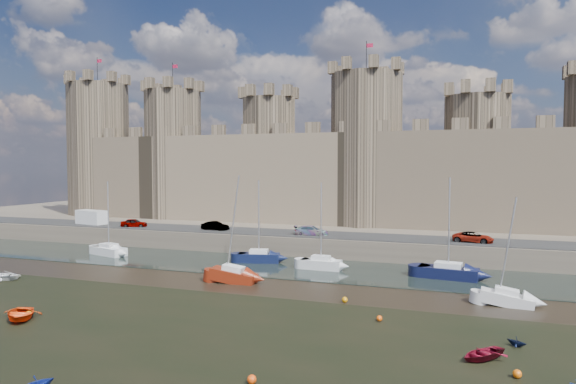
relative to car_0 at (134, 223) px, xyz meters
name	(u,v)px	position (x,y,z in m)	size (l,w,h in m)	color
ground	(202,336)	(29.30, -32.73, -3.14)	(160.00, 160.00, 0.00)	black
seaweed_patch	(150,369)	(29.30, -38.73, -3.13)	(70.00, 34.00, 0.01)	black
water_channel	(307,268)	(29.30, -8.73, -3.10)	(160.00, 12.00, 0.08)	black
quay	(367,223)	(29.30, 27.27, -1.89)	(160.00, 60.00, 2.50)	#4C443A
road	(329,235)	(29.30, 1.27, -0.59)	(160.00, 7.00, 0.10)	black
castle	(349,165)	(28.66, 15.27, 8.53)	(108.50, 11.00, 29.00)	#42382B
car_0	(134,223)	(0.00, 0.00, 0.00)	(1.51, 3.75, 1.28)	gray
car_1	(215,226)	(13.02, 0.56, 0.01)	(1.36, 3.91, 1.29)	gray
car_2	(311,231)	(27.11, 0.24, 0.00)	(1.78, 4.38, 1.27)	gray
car_3	(473,237)	(46.92, 0.55, 0.00)	(2.13, 4.61, 1.28)	gray
van	(91,217)	(-8.34, 0.77, 0.47)	(5.06, 2.02, 2.21)	silver
sailboat_0	(109,250)	(2.81, -9.18, -2.38)	(5.41, 3.28, 9.47)	silver
sailboat_1	(259,256)	(22.89, -7.28, -2.36)	(5.19, 3.04, 9.77)	black
sailboat_2	(321,263)	(30.98, -8.76, -2.35)	(4.51, 1.84, 9.65)	beige
sailboat_3	(448,271)	(44.50, -8.85, -2.34)	(6.13, 3.00, 10.33)	black
sailboat_4	(233,275)	(24.45, -17.55, -2.36)	(4.65, 2.00, 10.68)	maroon
sailboat_5	(507,298)	(49.44, -17.61, -2.47)	(4.28, 1.87, 9.06)	beige
dinghy_0	(20,315)	(14.80, -34.20, -2.74)	(2.74, 0.80, 3.84)	#E33E0D
dinghy_1	(37,383)	(25.52, -43.17, -2.72)	(1.38, 0.84, 1.60)	navy
dinghy_4	(482,355)	(47.22, -30.99, -2.83)	(2.09, 0.61, 2.93)	maroon
dinghy_6	(1,276)	(1.52, -24.16, -2.75)	(2.67, 0.77, 3.74)	white
dinghy_7	(517,342)	(49.38, -27.92, -2.83)	(1.02, 0.62, 1.18)	black
buoy_1	(345,300)	(36.58, -21.22, -2.89)	(0.50, 0.50, 0.50)	orange
buoy_2	(252,379)	(35.59, -38.67, -2.89)	(0.50, 0.50, 0.50)	#E7440A
buoy_3	(379,318)	(40.19, -25.43, -2.92)	(0.45, 0.45, 0.45)	#ED500A
buoy_4	(29,314)	(14.72, -33.37, -2.89)	(0.50, 0.50, 0.50)	orange
buoy_5	(517,374)	(48.97, -33.19, -2.90)	(0.48, 0.48, 0.48)	#D85809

